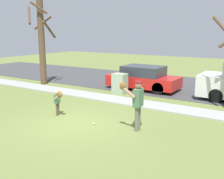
# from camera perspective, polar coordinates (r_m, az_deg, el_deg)

# --- Properties ---
(ground_plane) EXTENTS (48.00, 48.00, 0.00)m
(ground_plane) POSITION_cam_1_polar(r_m,az_deg,el_deg) (12.44, 2.85, -2.74)
(ground_plane) COLOR olive
(sidewalk_strip) EXTENTS (36.00, 1.20, 0.06)m
(sidewalk_strip) POSITION_cam_1_polar(r_m,az_deg,el_deg) (12.52, 3.08, -2.51)
(sidewalk_strip) COLOR #A3A39E
(sidewalk_strip) RESTS_ON ground
(road_surface) EXTENTS (36.00, 6.80, 0.02)m
(road_surface) POSITION_cam_1_polar(r_m,az_deg,el_deg) (16.96, 11.39, 1.13)
(road_surface) COLOR #424244
(road_surface) RESTS_ON ground
(person_adult) EXTENTS (0.67, 0.65, 1.67)m
(person_adult) POSITION_cam_1_polar(r_m,az_deg,el_deg) (8.70, 5.32, -2.26)
(person_adult) COLOR #6B6656
(person_adult) RESTS_ON ground
(person_child) EXTENTS (0.46, 0.38, 1.04)m
(person_child) POSITION_cam_1_polar(r_m,az_deg,el_deg) (10.47, -11.51, -2.05)
(person_child) COLOR brown
(person_child) RESTS_ON ground
(baseball) EXTENTS (0.07, 0.07, 0.07)m
(baseball) POSITION_cam_1_polar(r_m,az_deg,el_deg) (9.51, -3.90, -7.32)
(baseball) COLOR white
(baseball) RESTS_ON ground
(utility_cabinet) EXTENTS (0.69, 0.60, 1.08)m
(utility_cabinet) POSITION_cam_1_polar(r_m,az_deg,el_deg) (14.05, 1.68, 1.26)
(utility_cabinet) COLOR #9EB293
(utility_cabinet) RESTS_ON ground
(street_tree_far) EXTENTS (1.85, 1.88, 5.16)m
(street_tree_far) POSITION_cam_1_polar(r_m,az_deg,el_deg) (17.00, -14.89, 10.27)
(street_tree_far) COLOR brown
(street_tree_far) RESTS_ON ground
(parked_hatchback_red) EXTENTS (4.00, 1.75, 1.33)m
(parked_hatchback_red) POSITION_cam_1_polar(r_m,az_deg,el_deg) (15.14, 6.73, 2.46)
(parked_hatchback_red) COLOR red
(parked_hatchback_red) RESTS_ON road_surface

